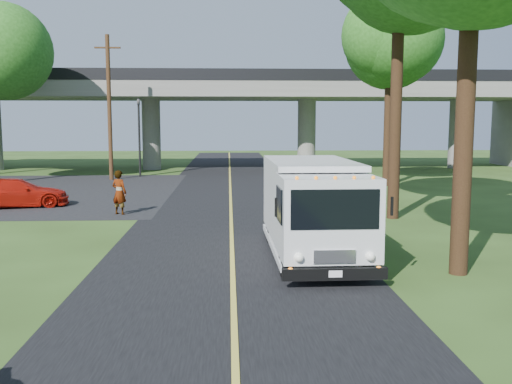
{
  "coord_description": "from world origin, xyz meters",
  "views": [
    {
      "loc": [
        -0.08,
        -12.3,
        3.7
      ],
      "look_at": [
        0.73,
        4.55,
        1.6
      ],
      "focal_mm": 40.0,
      "sensor_mm": 36.0,
      "label": 1
    }
  ],
  "objects": [
    {
      "name": "traffic_signal",
      "position": [
        -6.0,
        26.0,
        3.2
      ],
      "size": [
        0.18,
        0.22,
        5.2
      ],
      "color": "black",
      "rests_on": "ground"
    },
    {
      "name": "lane_line",
      "position": [
        0.0,
        10.0,
        0.03
      ],
      "size": [
        0.12,
        90.0,
        0.01
      ],
      "primitive_type": "cube",
      "color": "gold",
      "rests_on": "road"
    },
    {
      "name": "step_van",
      "position": [
        2.2,
        2.89,
        1.43
      ],
      "size": [
        2.39,
        6.28,
        2.62
      ],
      "rotation": [
        0.0,
        0.0,
        0.01
      ],
      "color": "silver",
      "rests_on": "ground"
    },
    {
      "name": "overpass",
      "position": [
        0.0,
        32.0,
        4.56
      ],
      "size": [
        54.0,
        10.0,
        7.3
      ],
      "color": "slate",
      "rests_on": "ground"
    },
    {
      "name": "ground",
      "position": [
        0.0,
        0.0,
        0.0
      ],
      "size": [
        120.0,
        120.0,
        0.0
      ],
      "primitive_type": "plane",
      "color": "#2A4117",
      "rests_on": "ground"
    },
    {
      "name": "red_sedan",
      "position": [
        -9.24,
        12.58,
        0.62
      ],
      "size": [
        4.59,
        2.8,
        1.24
      ],
      "primitive_type": "imported",
      "rotation": [
        0.0,
        0.0,
        1.83
      ],
      "color": "#B6170B",
      "rests_on": "ground"
    },
    {
      "name": "tree_right_far",
      "position": [
        9.21,
        19.84,
        8.3
      ],
      "size": [
        5.77,
        5.67,
        10.99
      ],
      "color": "#382314",
      "rests_on": "ground"
    },
    {
      "name": "road",
      "position": [
        0.0,
        10.0,
        0.01
      ],
      "size": [
        7.0,
        90.0,
        0.02
      ],
      "primitive_type": "cube",
      "color": "black",
      "rests_on": "ground"
    },
    {
      "name": "pedestrian",
      "position": [
        -4.42,
        10.33,
        0.89
      ],
      "size": [
        0.77,
        0.68,
        1.78
      ],
      "primitive_type": "imported",
      "rotation": [
        0.0,
        0.0,
        2.66
      ],
      "color": "gray",
      "rests_on": "ground"
    },
    {
      "name": "utility_pole",
      "position": [
        -7.5,
        24.0,
        4.59
      ],
      "size": [
        1.6,
        0.26,
        9.0
      ],
      "color": "#472D19",
      "rests_on": "ground"
    },
    {
      "name": "parking_lot",
      "position": [
        -11.0,
        18.0,
        0.01
      ],
      "size": [
        16.0,
        18.0,
        0.01
      ],
      "primitive_type": "cube",
      "color": "black",
      "rests_on": "ground"
    }
  ]
}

